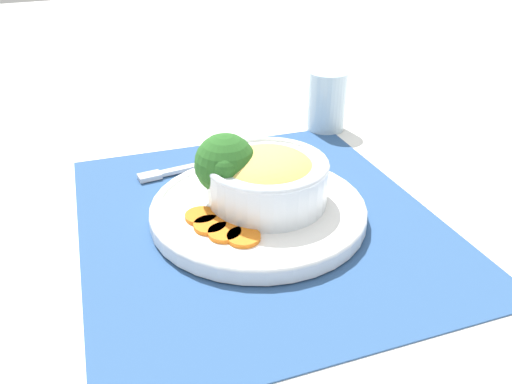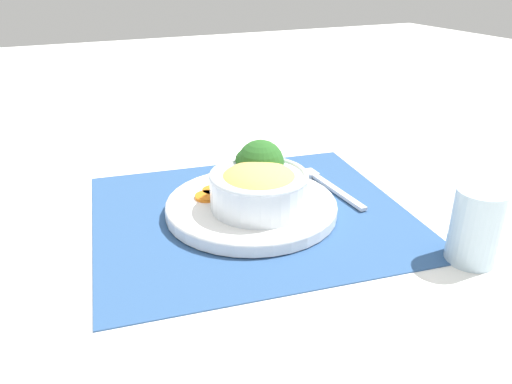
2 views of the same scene
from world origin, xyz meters
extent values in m
plane|color=white|center=(0.00, 0.00, 0.00)|extent=(4.00, 4.00, 0.00)
cube|color=#2D5184|center=(0.00, 0.00, 0.00)|extent=(0.54, 0.50, 0.00)
cylinder|color=white|center=(0.00, 0.00, 0.01)|extent=(0.27, 0.27, 0.02)
torus|color=white|center=(0.00, 0.00, 0.02)|extent=(0.27, 0.27, 0.01)
cylinder|color=silver|center=(0.01, -0.02, 0.05)|extent=(0.15, 0.15, 0.05)
torus|color=silver|center=(0.01, -0.02, 0.07)|extent=(0.15, 0.15, 0.01)
ellipsoid|color=#E0B75B|center=(0.01, -0.02, 0.06)|extent=(0.12, 0.12, 0.06)
cylinder|color=#759E51|center=(0.03, 0.03, 0.03)|extent=(0.03, 0.03, 0.02)
sphere|color=#286023|center=(0.03, 0.03, 0.07)|extent=(0.08, 0.08, 0.08)
sphere|color=#286023|center=(0.01, 0.04, 0.08)|extent=(0.03, 0.03, 0.03)
sphere|color=#286023|center=(0.05, 0.02, 0.08)|extent=(0.03, 0.03, 0.03)
cylinder|color=orange|center=(0.01, 0.07, 0.02)|extent=(0.04, 0.04, 0.01)
cylinder|color=orange|center=(-0.02, 0.07, 0.02)|extent=(0.04, 0.04, 0.01)
cylinder|color=orange|center=(-0.04, 0.06, 0.02)|extent=(0.04, 0.04, 0.01)
cylinder|color=orange|center=(-0.06, 0.05, 0.02)|extent=(0.04, 0.04, 0.01)
cylinder|color=silver|center=(0.22, -0.24, 0.05)|extent=(0.07, 0.07, 0.10)
cylinder|color=silver|center=(0.22, -0.24, 0.03)|extent=(0.06, 0.06, 0.06)
cube|color=silver|center=(0.17, 0.02, 0.01)|extent=(0.01, 0.18, 0.01)
cube|color=silver|center=(0.16, 0.09, 0.01)|extent=(0.02, 0.03, 0.01)
camera|label=1|loc=(-0.48, 0.24, 0.34)|focal=35.00mm
camera|label=2|loc=(-0.29, -0.65, 0.37)|focal=35.00mm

